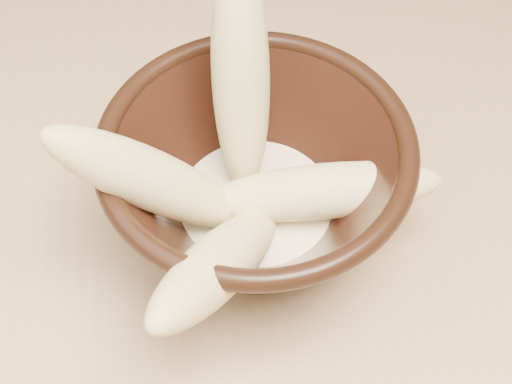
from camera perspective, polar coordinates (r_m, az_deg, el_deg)
table at (r=0.57m, az=8.43°, el=-4.87°), size 1.20×0.80×0.75m
bowl at (r=0.43m, az=0.00°, el=0.67°), size 0.19×0.19×0.10m
milk_puddle at (r=0.45m, az=0.00°, el=-1.19°), size 0.10×0.10×0.01m
banana_upright at (r=0.42m, az=-1.23°, el=9.02°), size 0.04×0.09×0.16m
banana_left at (r=0.40m, az=-8.23°, el=0.90°), size 0.12×0.04×0.13m
banana_across at (r=0.43m, az=5.26°, el=0.04°), size 0.15×0.05×0.04m
banana_front at (r=0.38m, az=-3.00°, el=-5.84°), size 0.11×0.13×0.10m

